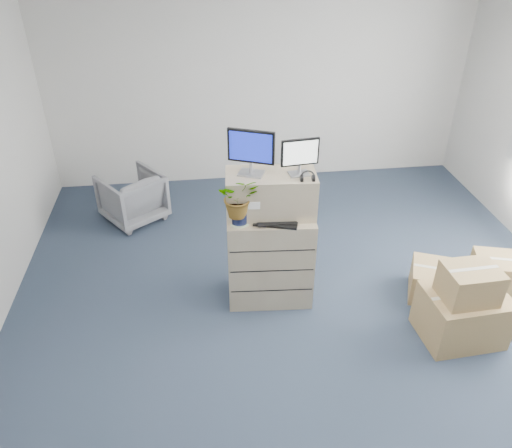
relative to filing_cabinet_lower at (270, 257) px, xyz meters
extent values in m
plane|color=#253243|center=(0.28, -0.68, -0.50)|extent=(7.00, 7.00, 0.00)
cube|color=#BBB8B2|center=(0.28, 2.83, 0.90)|extent=(6.00, 0.02, 2.80)
cube|color=tan|center=(0.00, 0.00, 0.00)|extent=(0.89, 0.58, 1.00)
cube|color=tan|center=(0.00, 0.05, 0.71)|extent=(0.88, 0.49, 0.43)
cube|color=#99999E|center=(-0.18, 0.07, 0.93)|extent=(0.28, 0.24, 0.02)
cylinder|color=#99999E|center=(-0.18, 0.07, 1.00)|extent=(0.04, 0.04, 0.11)
cube|color=black|center=(-0.18, 0.07, 1.21)|extent=(0.42, 0.20, 0.32)
cube|color=navy|center=(-0.19, 0.05, 1.21)|extent=(0.37, 0.16, 0.27)
cube|color=#99999E|center=(0.26, 0.00, 0.93)|extent=(0.20, 0.16, 0.01)
cylinder|color=#99999E|center=(0.26, 0.00, 0.98)|extent=(0.03, 0.03, 0.09)
cube|color=black|center=(0.26, 0.00, 1.15)|extent=(0.36, 0.06, 0.26)
cube|color=silver|center=(0.26, -0.01, 1.15)|extent=(0.32, 0.04, 0.22)
torus|color=black|center=(0.31, -0.12, 0.96)|extent=(0.13, 0.02, 0.13)
cube|color=black|center=(0.03, -0.15, 0.51)|extent=(0.45, 0.29, 0.02)
ellipsoid|color=silver|center=(0.35, -0.16, 0.51)|extent=(0.09, 0.07, 0.03)
cylinder|color=#9A9CA2|center=(0.06, 0.01, 0.62)|extent=(0.07, 0.07, 0.24)
cube|color=silver|center=(0.00, 0.03, 0.51)|extent=(0.06, 0.05, 0.02)
cube|color=black|center=(0.00, 0.03, 0.57)|extent=(0.05, 0.02, 0.10)
cube|color=black|center=(0.36, 0.08, 0.52)|extent=(0.20, 0.17, 0.05)
cube|color=#3B7FCB|center=(0.32, 0.04, 0.60)|extent=(0.27, 0.18, 0.09)
cylinder|color=#9FB390|center=(-0.32, -0.10, 0.51)|extent=(0.20, 0.20, 0.02)
cylinder|color=black|center=(-0.32, -0.10, 0.58)|extent=(0.17, 0.17, 0.13)
imported|color=#1B5E1B|center=(-0.32, -0.10, 0.75)|extent=(0.38, 0.43, 0.33)
imported|color=slate|center=(-1.55, 1.77, -0.14)|extent=(0.95, 0.94, 0.72)
cube|color=#A2814E|center=(1.73, -0.83, -0.24)|extent=(0.77, 0.61, 0.51)
cube|color=#A2814E|center=(2.48, -0.20, -0.31)|extent=(0.63, 0.56, 0.38)
cube|color=#A2814E|center=(1.76, -0.24, -0.32)|extent=(0.68, 0.66, 0.36)
cube|color=#A2814E|center=(1.68, -0.87, 0.18)|extent=(0.49, 0.40, 0.33)
camera|label=1|loc=(-0.67, -4.10, 3.03)|focal=35.00mm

